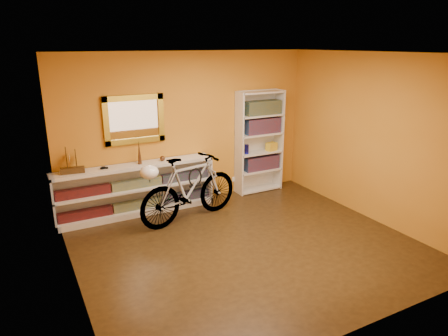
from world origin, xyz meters
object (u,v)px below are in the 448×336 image
helmet (149,172)px  bicycle (190,188)px  bookcase (259,142)px  console_unit (137,189)px

helmet → bicycle: bearing=11.6°
bookcase → helmet: bearing=-161.5°
console_unit → bookcase: bearing=0.6°
console_unit → bookcase: (2.38, 0.03, 0.52)m
console_unit → bicycle: bearing=-43.0°
console_unit → helmet: helmet is taller
helmet → bookcase: bearing=18.5°
bookcase → helmet: bookcase is taller
bookcase → helmet: size_ratio=7.05×
bookcase → bicycle: size_ratio=1.04×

